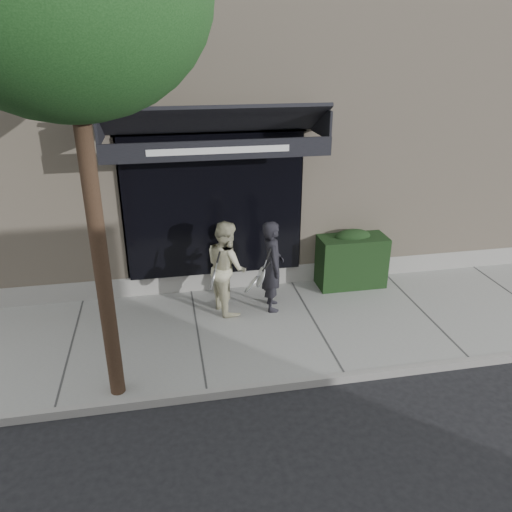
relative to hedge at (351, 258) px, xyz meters
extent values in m
plane|color=black|center=(-1.10, -1.25, -0.66)|extent=(80.00, 80.00, 0.00)
cube|color=gray|center=(-1.10, -1.25, -0.60)|extent=(20.00, 3.00, 0.12)
cube|color=gray|center=(-1.10, -2.80, -0.59)|extent=(20.00, 0.10, 0.14)
cube|color=#BAA68E|center=(-1.10, 3.75, 2.09)|extent=(14.00, 7.00, 5.50)
cube|color=gray|center=(-1.10, 0.45, -0.41)|extent=(14.02, 0.42, 0.50)
cube|color=black|center=(-2.60, 0.30, 1.14)|extent=(3.20, 0.30, 2.60)
cube|color=gray|center=(-4.20, 0.45, 1.14)|extent=(0.08, 0.40, 2.60)
cube|color=gray|center=(-1.00, 0.45, 1.14)|extent=(0.08, 0.40, 2.60)
cube|color=gray|center=(-2.60, 0.45, 2.48)|extent=(3.36, 0.40, 0.12)
cube|color=black|center=(-2.60, -0.25, 2.74)|extent=(3.60, 1.03, 0.55)
cube|color=black|center=(-2.60, -0.75, 2.35)|extent=(3.60, 0.05, 0.30)
cube|color=white|center=(-2.60, -0.78, 2.35)|extent=(2.20, 0.01, 0.10)
cube|color=black|center=(-4.38, -0.25, 2.66)|extent=(0.04, 1.00, 0.45)
cube|color=black|center=(-0.82, -0.25, 2.66)|extent=(0.04, 1.00, 0.45)
cube|color=black|center=(0.00, 0.00, -0.04)|extent=(1.30, 0.70, 1.00)
ellipsoid|color=black|center=(0.00, 0.00, 0.46)|extent=(0.71, 0.38, 0.27)
cylinder|color=black|center=(-4.30, -2.55, 1.74)|extent=(0.20, 0.20, 4.80)
imported|color=black|center=(-1.71, -0.66, 0.28)|extent=(0.44, 0.63, 1.65)
torus|color=silver|center=(-1.99, -1.01, 0.26)|extent=(0.14, 0.31, 0.30)
cylinder|color=silver|center=(-1.99, -1.01, 0.26)|extent=(0.10, 0.27, 0.26)
cylinder|color=silver|center=(-1.99, -1.01, 0.26)|extent=(0.18, 0.03, 0.08)
cylinder|color=black|center=(-1.99, -1.01, 0.26)|extent=(0.20, 0.04, 0.09)
torus|color=silver|center=(-2.15, -0.99, 0.12)|extent=(0.28, 0.35, 0.26)
cylinder|color=silver|center=(-2.15, -0.99, 0.12)|extent=(0.23, 0.31, 0.22)
cylinder|color=silver|center=(-2.15, -0.99, 0.12)|extent=(0.16, 0.07, 0.12)
cylinder|color=black|center=(-2.15, -0.99, 0.12)|extent=(0.18, 0.08, 0.14)
imported|color=beige|center=(-2.51, -0.55, 0.29)|extent=(0.82, 0.94, 1.66)
torus|color=silver|center=(-2.78, -0.88, 0.22)|extent=(0.14, 0.32, 0.30)
cylinder|color=silver|center=(-2.78, -0.88, 0.22)|extent=(0.11, 0.28, 0.26)
cylinder|color=silver|center=(-2.78, -0.88, 0.22)|extent=(0.18, 0.05, 0.06)
cylinder|color=black|center=(-2.78, -0.88, 0.22)|extent=(0.20, 0.06, 0.08)
camera|label=1|loc=(-3.49, -8.37, 3.89)|focal=35.00mm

